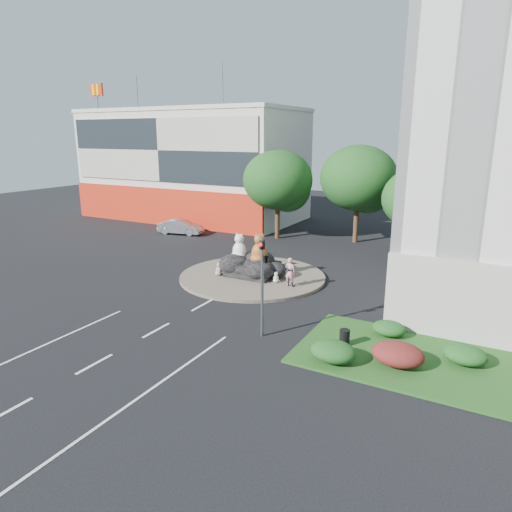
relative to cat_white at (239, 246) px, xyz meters
The scene contains 22 objects.
ground 10.43m from the cat_white, 83.65° to the right, with size 120.00×120.00×0.00m, color black.
roundabout_island 2.27m from the cat_white, ahead, with size 10.00×10.00×0.20m, color brown.
rock_plinth 1.82m from the cat_white, ahead, with size 3.20×2.60×0.90m, color black, non-canonical shape.
shophouse_block 24.83m from the cat_white, 133.55° to the left, with size 25.20×12.30×17.40m.
grass_verge 15.09m from the cat_white, 28.62° to the right, with size 10.00×6.00×0.12m, color #1E4C19.
tree_left 12.63m from the cat_white, 103.24° to the left, with size 6.46×6.46×8.27m.
tree_mid 14.93m from the cat_white, 73.18° to the left, with size 6.84×6.84×8.76m.
tree_right 14.44m from the cat_white, 44.14° to the left, with size 5.70×5.70×7.30m.
hedge_near_green 13.74m from the cat_white, 42.13° to the right, with size 2.00×1.60×0.90m, color #133D17.
hedge_red 15.11m from the cat_white, 32.88° to the right, with size 2.20×1.76×0.99m, color #481613.
hedge_mid_green 16.61m from the cat_white, 23.77° to the right, with size 1.80×1.44×0.81m, color #133D17.
hedge_back_green 12.91m from the cat_white, 24.76° to the right, with size 1.60×1.28×0.72m, color #133D17.
traffic_light 10.39m from the cat_white, 52.67° to the right, with size 0.44×1.24×5.00m.
street_lamp 14.33m from the cat_white, ahead, with size 2.34×0.22×8.06m.
cat_white is the anchor object (origin of this frame).
cat_tabby 1.66m from the cat_white, ahead, with size 1.28×1.11×2.14m, color #CA5B2A, non-canonical shape.
kitten_calico 2.11m from the cat_white, 124.96° to the right, with size 0.55×0.48×0.92m, color beige, non-canonical shape.
kitten_white 3.68m from the cat_white, 13.98° to the right, with size 0.44×0.38×0.73m, color beige, non-canonical shape.
pedestrian_pink 4.61m from the cat_white, 13.98° to the right, with size 0.69×0.45×1.89m, color #C7818D.
pedestrian_dark 4.60m from the cat_white, 12.48° to the right, with size 0.76×0.60×1.57m, color #21222A.
parked_car 15.07m from the cat_white, 143.66° to the left, with size 1.57×4.51×1.49m, color #B4B5BC.
litter_bin 12.60m from the cat_white, 36.36° to the right, with size 0.48×0.48×0.75m, color black.
Camera 1 is at (14.67, -16.25, 9.59)m, focal length 32.00 mm.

